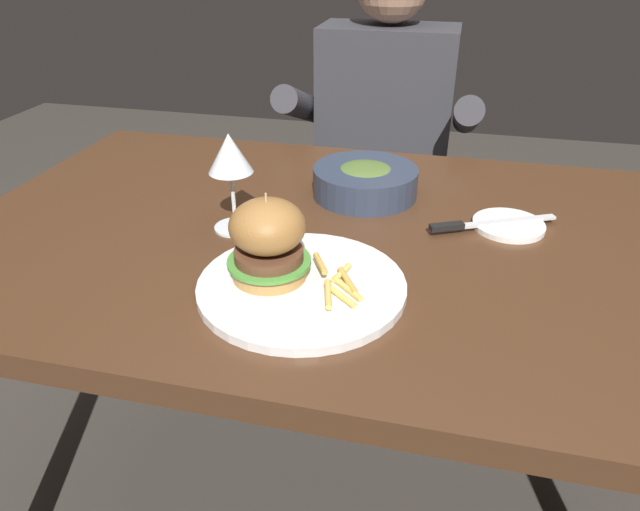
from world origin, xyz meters
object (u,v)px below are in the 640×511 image
at_px(burger_sandwich, 268,240).
at_px(bread_plate, 509,225).
at_px(diner_person, 381,177).
at_px(soup_bowl, 363,180).
at_px(table_knife, 482,224).
at_px(main_plate, 302,286).
at_px(wine_glass, 230,158).

relative_size(burger_sandwich, bread_plate, 1.06).
height_order(bread_plate, diner_person, diner_person).
relative_size(burger_sandwich, soup_bowl, 0.65).
relative_size(burger_sandwich, table_knife, 0.61).
height_order(main_plate, bread_plate, main_plate).
distance_m(soup_bowl, diner_person, 0.58).
height_order(burger_sandwich, bread_plate, burger_sandwich).
bearing_deg(soup_bowl, bread_plate, -16.39).
bearing_deg(soup_bowl, wine_glass, -134.88).
distance_m(main_plate, diner_person, 0.91).
xyz_separation_m(wine_glass, table_knife, (0.42, 0.09, -0.12)).
bearing_deg(diner_person, bread_plate, -63.93).
bearing_deg(diner_person, table_knife, -68.22).
bearing_deg(wine_glass, table_knife, 12.22).
xyz_separation_m(bread_plate, diner_person, (-0.30, 0.62, -0.18)).
bearing_deg(main_plate, burger_sandwich, 174.00).
distance_m(table_knife, soup_bowl, 0.25).
height_order(main_plate, table_knife, table_knife).
relative_size(wine_glass, soup_bowl, 0.84).
height_order(burger_sandwich, table_knife, burger_sandwich).
bearing_deg(main_plate, bread_plate, 42.50).
distance_m(wine_glass, bread_plate, 0.50).
bearing_deg(table_knife, main_plate, -135.13).
distance_m(burger_sandwich, diner_person, 0.93).
relative_size(main_plate, bread_plate, 2.44).
height_order(wine_glass, table_knife, wine_glass).
bearing_deg(bread_plate, diner_person, 116.07).
bearing_deg(wine_glass, burger_sandwich, -54.21).
relative_size(bread_plate, table_knife, 0.57).
bearing_deg(wine_glass, bread_plate, 13.66).
height_order(main_plate, burger_sandwich, burger_sandwich).
bearing_deg(diner_person, wine_glass, -102.62).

